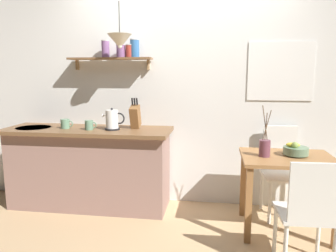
{
  "coord_description": "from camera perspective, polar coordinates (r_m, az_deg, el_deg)",
  "views": [
    {
      "loc": [
        0.37,
        -2.99,
        1.49
      ],
      "look_at": [
        -0.1,
        0.25,
        0.95
      ],
      "focal_mm": 34.32,
      "sensor_mm": 36.0,
      "label": 1
    }
  ],
  "objects": [
    {
      "name": "fruit_bowl",
      "position": [
        3.23,
        21.7,
        -4.0
      ],
      "size": [
        0.23,
        0.23,
        0.14
      ],
      "color": "slate",
      "rests_on": "dining_table"
    },
    {
      "name": "coffee_mug_by_sink",
      "position": [
        3.67,
        -17.75,
        0.38
      ],
      "size": [
        0.14,
        0.09,
        0.1
      ],
      "color": "slate",
      "rests_on": "kitchen_counter"
    },
    {
      "name": "knife_block",
      "position": [
        3.49,
        -5.84,
        1.73
      ],
      "size": [
        0.09,
        0.2,
        0.34
      ],
      "color": "brown",
      "rests_on": "kitchen_counter"
    },
    {
      "name": "dining_chair_far",
      "position": [
        3.62,
        19.51,
        -6.83
      ],
      "size": [
        0.44,
        0.45,
        0.93
      ],
      "color": "white",
      "rests_on": "ground_plane"
    },
    {
      "name": "back_wall",
      "position": [
        3.64,
        5.68,
        7.13
      ],
      "size": [
        6.8,
        0.11,
        2.7
      ],
      "color": "white",
      "rests_on": "ground_plane"
    },
    {
      "name": "dining_table",
      "position": [
        3.22,
        20.37,
        -7.43
      ],
      "size": [
        0.84,
        0.66,
        0.73
      ],
      "color": "#9E6B3D",
      "rests_on": "ground_plane"
    },
    {
      "name": "pendant_lamp",
      "position": [
        3.38,
        -8.57,
        14.69
      ],
      "size": [
        0.25,
        0.25,
        0.46
      ],
      "color": "black"
    },
    {
      "name": "ground_plane",
      "position": [
        3.36,
        1.12,
        -16.97
      ],
      "size": [
        14.0,
        14.0,
        0.0
      ],
      "primitive_type": "plane",
      "color": "tan"
    },
    {
      "name": "wall_shelf",
      "position": [
        3.64,
        -8.83,
        12.63
      ],
      "size": [
        0.93,
        0.2,
        0.33
      ],
      "color": "brown"
    },
    {
      "name": "dining_chair_near",
      "position": [
        2.64,
        23.67,
        -13.6
      ],
      "size": [
        0.42,
        0.4,
        0.89
      ],
      "color": "white",
      "rests_on": "ground_plane"
    },
    {
      "name": "twig_vase",
      "position": [
        3.09,
        16.8,
        -3.7
      ],
      "size": [
        0.1,
        0.1,
        0.48
      ],
      "color": "brown",
      "rests_on": "dining_table"
    },
    {
      "name": "kitchen_counter",
      "position": [
        3.73,
        -13.79,
        -7.07
      ],
      "size": [
        1.83,
        0.63,
        0.89
      ],
      "color": "gray",
      "rests_on": "ground_plane"
    },
    {
      "name": "coffee_mug_spare",
      "position": [
        3.51,
        -13.8,
        0.16
      ],
      "size": [
        0.13,
        0.09,
        0.1
      ],
      "color": "slate",
      "rests_on": "kitchen_counter"
    },
    {
      "name": "electric_kettle",
      "position": [
        3.45,
        -9.84,
        1.04
      ],
      "size": [
        0.24,
        0.16,
        0.24
      ],
      "color": "black",
      "rests_on": "kitchen_counter"
    }
  ]
}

